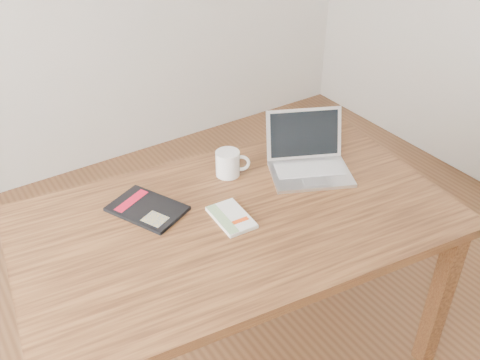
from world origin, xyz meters
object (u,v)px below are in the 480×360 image
coffee_mug (229,163)px  laptop (308,159)px  white_guidebook (231,217)px  black_guidebook (147,209)px  desk (238,235)px

coffee_mug → laptop: bearing=5.2°
laptop → coffee_mug: laptop is taller
white_guidebook → black_guidebook: size_ratio=0.61×
desk → white_guidebook: (-0.03, -0.00, 0.10)m
desk → coffee_mug: size_ratio=12.87×
desk → black_guidebook: bearing=148.0°
black_guidebook → white_guidebook: bearing=-68.0°
desk → laptop: size_ratio=4.09×
white_guidebook → laptop: (0.43, 0.11, 0.04)m
coffee_mug → white_guidebook: bearing=-89.3°
laptop → black_guidebook: bearing=-163.8°
white_guidebook → coffee_mug: (0.15, 0.25, 0.05)m
black_guidebook → laptop: bearing=-33.9°
white_guidebook → laptop: size_ratio=0.47×
desk → laptop: bearing=21.3°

